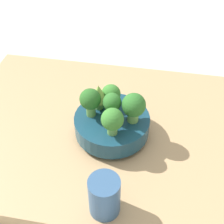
% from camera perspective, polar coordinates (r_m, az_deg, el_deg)
% --- Properties ---
extents(ground_plane, '(6.00, 6.00, 0.00)m').
position_cam_1_polar(ground_plane, '(0.94, -1.87, -4.78)').
color(ground_plane, beige).
extents(table, '(0.86, 0.63, 0.05)m').
position_cam_1_polar(table, '(0.93, -1.90, -3.78)').
color(table, tan).
rests_on(table, ground_plane).
extents(bowl, '(0.21, 0.21, 0.06)m').
position_cam_1_polar(bowl, '(0.86, 0.00, -2.29)').
color(bowl, navy).
rests_on(bowl, table).
extents(broccoli_floret_back, '(0.05, 0.05, 0.07)m').
position_cam_1_polar(broccoli_floret_back, '(0.86, -0.19, 3.20)').
color(broccoli_floret_back, '#7AB256').
rests_on(broccoli_floret_back, bowl).
extents(broccoli_floret_right, '(0.06, 0.06, 0.09)m').
position_cam_1_polar(broccoli_floret_right, '(0.80, 3.99, 1.07)').
color(broccoli_floret_right, '#6BA34C').
rests_on(broccoli_floret_right, bowl).
extents(broccoli_floret_center, '(0.05, 0.05, 0.08)m').
position_cam_1_polar(broccoli_floret_center, '(0.81, 0.00, 1.63)').
color(broccoli_floret_center, '#609347').
rests_on(broccoli_floret_center, bowl).
extents(broccoli_floret_front, '(0.06, 0.06, 0.08)m').
position_cam_1_polar(broccoli_floret_front, '(0.77, 0.07, -1.51)').
color(broccoli_floret_front, '#6BA34C').
rests_on(broccoli_floret_front, bowl).
extents(broccoli_floret_left, '(0.06, 0.06, 0.08)m').
position_cam_1_polar(broccoli_floret_left, '(0.82, -3.99, 2.15)').
color(broccoli_floret_left, '#6BA34C').
rests_on(broccoli_floret_left, bowl).
extents(romanesco_piece_far, '(0.05, 0.05, 0.08)m').
position_cam_1_polar(romanesco_piece_far, '(0.84, -2.45, 3.28)').
color(romanesco_piece_far, '#6BA34C').
rests_on(romanesco_piece_far, bowl).
extents(cup, '(0.07, 0.07, 0.10)m').
position_cam_1_polar(cup, '(0.71, -1.40, -15.10)').
color(cup, '#33567F').
rests_on(cup, table).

